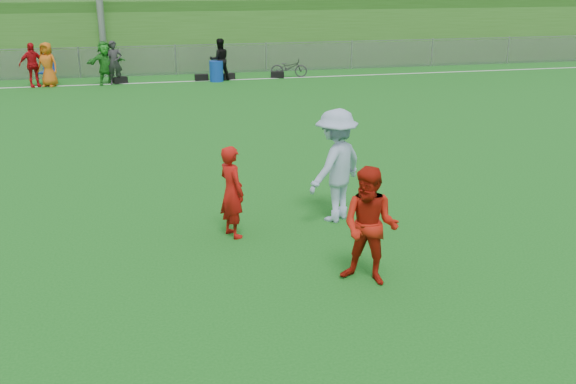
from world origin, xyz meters
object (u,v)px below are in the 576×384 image
object	(u,v)px
player_red_left	(232,192)
player_blue	(336,166)
frisbee	(372,206)
recycling_bin	(216,71)
bicycle	(289,67)
player_red_center	(370,226)

from	to	relation	value
player_red_left	player_blue	xyz separation A→B (m)	(1.89, 0.35, 0.22)
frisbee	recycling_bin	size ratio (longest dim) A/B	0.29
bicycle	player_red_left	bearing A→B (deg)	179.72
player_red_center	player_red_left	bearing A→B (deg)	163.55
recycling_bin	player_red_left	bearing A→B (deg)	-96.07
player_red_center	player_blue	bearing A→B (deg)	120.11
player_red_left	player_red_center	bearing A→B (deg)	-165.99
player_red_left	player_red_center	xyz separation A→B (m)	(1.63, -2.13, 0.07)
player_red_left	recycling_bin	xyz separation A→B (m)	(1.74, 16.32, -0.36)
player_red_center	recycling_bin	xyz separation A→B (m)	(0.11, 18.45, -0.44)
frisbee	recycling_bin	bearing A→B (deg)	91.10
frisbee	recycling_bin	xyz separation A→B (m)	(-0.33, 17.35, -0.30)
player_red_left	bicycle	xyz separation A→B (m)	(4.89, 16.78, -0.37)
player_red_center	recycling_bin	distance (m)	18.46
player_red_center	frisbee	world-z (taller)	player_red_center
player_blue	bicycle	bearing A→B (deg)	-137.75
frisbee	recycling_bin	world-z (taller)	recycling_bin
player_red_center	bicycle	xyz separation A→B (m)	(3.26, 18.92, -0.45)
frisbee	bicycle	bearing A→B (deg)	81.01
frisbee	player_blue	bearing A→B (deg)	97.23
frisbee	player_red_center	bearing A→B (deg)	-111.67
recycling_bin	bicycle	xyz separation A→B (m)	(3.15, 0.46, -0.01)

